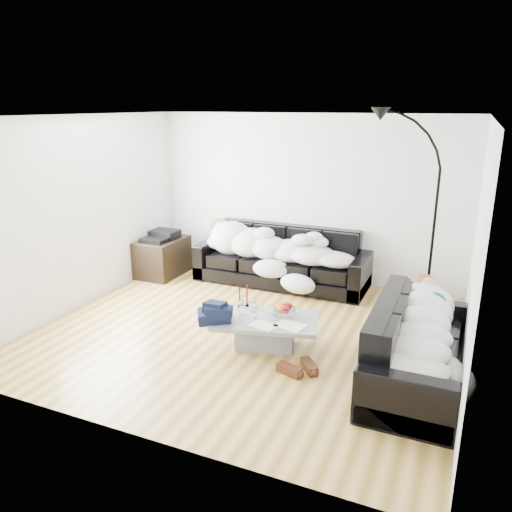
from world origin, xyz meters
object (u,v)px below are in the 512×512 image
at_px(sleeper_back, 280,245).
at_px(wine_glass_a, 254,305).
at_px(sleeper_right, 420,323).
at_px(av_cabinet, 163,257).
at_px(shoes, 299,368).
at_px(stereo, 161,235).
at_px(sofa_right, 418,343).
at_px(sofa_back, 281,257).
at_px(fruit_bowl, 284,309).
at_px(candle_right, 247,296).
at_px(wine_glass_b, 242,308).
at_px(floor_lamp, 434,225).
at_px(wine_glass_c, 256,311).
at_px(candle_left, 240,297).
at_px(coffee_table, 265,332).

xyz_separation_m(sleeper_back, wine_glass_a, (0.39, -1.92, -0.20)).
height_order(sleeper_right, av_cabinet, sleeper_right).
distance_m(shoes, stereo, 3.82).
bearing_deg(stereo, sleeper_right, -22.44).
bearing_deg(sofa_right, sofa_back, 46.61).
relative_size(sleeper_right, av_cabinet, 1.99).
relative_size(fruit_bowl, candle_right, 0.99).
height_order(wine_glass_b, av_cabinet, av_cabinet).
xyz_separation_m(sofa_right, stereo, (-4.25, 1.79, 0.26)).
height_order(wine_glass_a, av_cabinet, av_cabinet).
bearing_deg(sofa_right, floor_lamp, 2.41).
xyz_separation_m(wine_glass_b, shoes, (0.84, -0.40, -0.39)).
bearing_deg(stereo, sleeper_back, 9.85).
height_order(wine_glass_c, floor_lamp, floor_lamp).
bearing_deg(shoes, av_cabinet, 174.34).
distance_m(wine_glass_c, candle_right, 0.40).
xyz_separation_m(sofa_back, wine_glass_c, (0.49, -2.13, 0.00)).
bearing_deg(shoes, candle_right, 172.12).
distance_m(sofa_right, candle_left, 2.14).
relative_size(sleeper_back, fruit_bowl, 8.60).
relative_size(sofa_right, wine_glass_b, 11.08).
relative_size(sofa_back, candle_left, 10.43).
bearing_deg(sofa_right, sleeper_back, 47.28).
height_order(sofa_right, wine_glass_b, sofa_right).
bearing_deg(coffee_table, wine_glass_a, 148.93).
bearing_deg(sleeper_back, av_cabinet, -170.58).
bearing_deg(fruit_bowl, candle_right, 170.36).
distance_m(coffee_table, floor_lamp, 2.75).
distance_m(sofa_back, candle_left, 1.89).
height_order(coffee_table, wine_glass_b, wine_glass_b).
height_order(wine_glass_b, stereo, stereo).
bearing_deg(wine_glass_b, wine_glass_a, 58.16).
relative_size(candle_right, stereo, 0.61).
xyz_separation_m(coffee_table, shoes, (0.56, -0.42, -0.12)).
bearing_deg(wine_glass_a, sleeper_right, -5.94).
distance_m(sofa_right, stereo, 4.62).
bearing_deg(candle_left, fruit_bowl, -3.17).
height_order(sleeper_back, fruit_bowl, sleeper_back).
xyz_separation_m(sofa_right, shoes, (-1.14, -0.34, -0.36)).
xyz_separation_m(sofa_back, shoes, (1.15, -2.51, -0.38)).
bearing_deg(candle_left, av_cabinet, 144.59).
relative_size(candle_left, av_cabinet, 0.29).
bearing_deg(av_cabinet, candle_left, -35.14).
xyz_separation_m(sleeper_right, wine_glass_b, (-1.99, 0.06, -0.19)).
xyz_separation_m(sofa_back, av_cabinet, (-1.96, -0.37, -0.14)).
distance_m(fruit_bowl, floor_lamp, 2.44).
distance_m(coffee_table, candle_right, 0.53).
distance_m(wine_glass_b, wine_glass_c, 0.19).
bearing_deg(candle_right, wine_glass_b, -76.77).
distance_m(wine_glass_b, stereo, 2.86).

